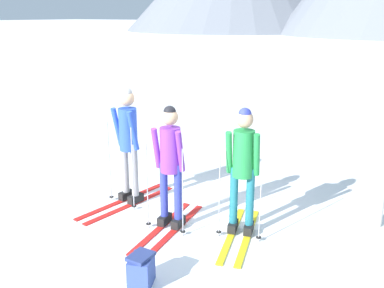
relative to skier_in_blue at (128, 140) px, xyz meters
The scene contains 5 objects.
ground_plane 1.36m from the skier_in_blue, ahead, with size 400.00×400.00×0.00m, color white.
skier_in_blue is the anchor object (origin of this frame).
skier_in_purple 1.09m from the skier_in_blue, 20.51° to the right, with size 0.61×1.70×1.74m.
skier_in_green 1.95m from the skier_in_blue, ahead, with size 0.69×1.62×1.76m.
backpack_on_snow_front 2.41m from the skier_in_blue, 49.02° to the right, with size 0.34×0.38×0.38m.
Camera 1 is at (3.16, -4.86, 2.89)m, focal length 40.13 mm.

